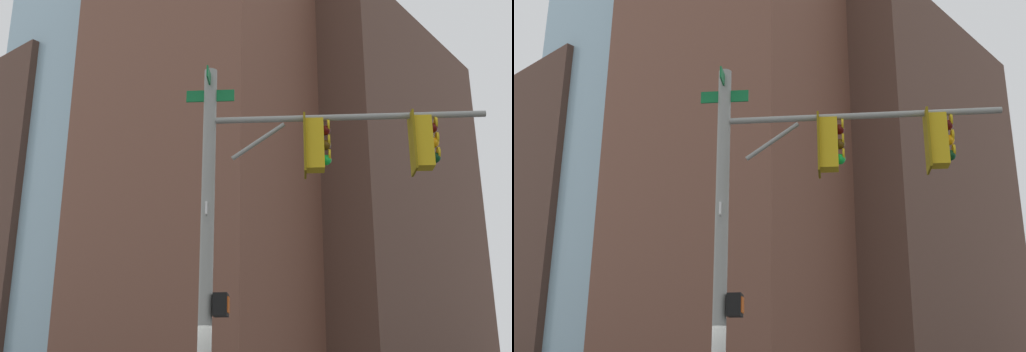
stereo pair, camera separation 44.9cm
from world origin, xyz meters
The scene contains 5 objects.
signal_pole_assembly centered at (-0.95, 1.30, 4.74)m, with size 3.47×4.73×7.47m.
building_brick_nearside centered at (-33.32, -27.36, 25.11)m, with size 22.39×19.62×50.22m, color brown.
building_brick_midblock centered at (-43.48, -22.13, 17.07)m, with size 23.48×17.70×34.14m, color #4C3328.
building_glass_tower centered at (-39.91, -39.34, 38.47)m, with size 30.71×29.62×76.94m, color #8CB2C6.
building_brick_farside centered at (-32.02, -57.41, 18.05)m, with size 16.53×19.64×36.10m, color #4C3328.
Camera 2 is at (8.00, 8.52, 1.50)m, focal length 45.35 mm.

